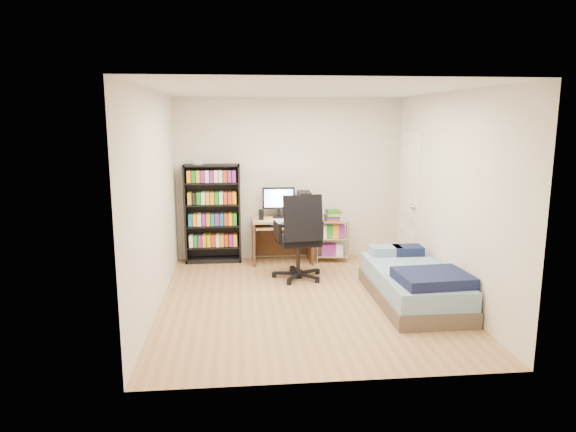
{
  "coord_description": "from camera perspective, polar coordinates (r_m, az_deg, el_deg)",
  "views": [
    {
      "loc": [
        -0.8,
        -5.93,
        2.19
      ],
      "look_at": [
        -0.18,
        0.4,
        0.97
      ],
      "focal_mm": 32.0,
      "sensor_mm": 36.0,
      "label": 1
    }
  ],
  "objects": [
    {
      "name": "wire_cart",
      "position": [
        7.95,
        4.95,
        -1.31
      ],
      "size": [
        0.53,
        0.41,
        0.8
      ],
      "rotation": [
        0.0,
        0.0,
        -0.12
      ],
      "color": "silver",
      "rests_on": "room"
    },
    {
      "name": "room",
      "position": [
        6.06,
        2.02,
        1.92
      ],
      "size": [
        3.58,
        4.08,
        2.58
      ],
      "color": "tan",
      "rests_on": "ground"
    },
    {
      "name": "door",
      "position": [
        7.79,
        13.34,
        1.76
      ],
      "size": [
        0.12,
        0.8,
        2.0
      ],
      "color": "white",
      "rests_on": "room"
    },
    {
      "name": "office_chair",
      "position": [
        7.04,
        1.24,
        -4.02
      ],
      "size": [
        0.81,
        0.81,
        1.2
      ],
      "rotation": [
        0.0,
        0.0,
        0.15
      ],
      "color": "black",
      "rests_on": "room"
    },
    {
      "name": "computer_desk",
      "position": [
        7.87,
        -0.03,
        -0.67
      ],
      "size": [
        0.91,
        0.53,
        1.15
      ],
      "color": "tan",
      "rests_on": "room"
    },
    {
      "name": "media_shelf",
      "position": [
        7.91,
        -8.37,
        0.4
      ],
      "size": [
        0.85,
        0.28,
        1.57
      ],
      "color": "black",
      "rests_on": "room"
    },
    {
      "name": "bed",
      "position": [
        6.4,
        13.79,
        -7.35
      ],
      "size": [
        0.9,
        1.8,
        0.51
      ],
      "color": "brown",
      "rests_on": "room"
    }
  ]
}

